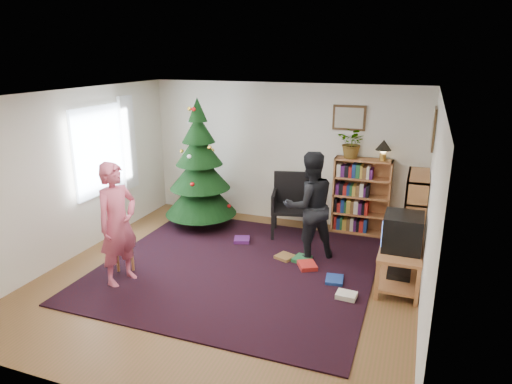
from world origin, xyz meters
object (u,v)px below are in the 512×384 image
(picture_back, at_px, (349,118))
(potted_plant, at_px, (353,143))
(picture_right, at_px, (434,129))
(bookshelf_right, at_px, (415,216))
(tv_stand, at_px, (400,264))
(person_by_chair, at_px, (309,206))
(stool, at_px, (124,243))
(bookshelf_back, at_px, (361,195))
(person_standing, at_px, (118,224))
(armchair, at_px, (292,201))
(table_lamp, at_px, (384,146))
(crt_tv, at_px, (403,232))
(christmas_tree, at_px, (200,175))

(picture_back, relative_size, potted_plant, 1.07)
(picture_right, bearing_deg, potted_plant, 154.20)
(bookshelf_right, distance_m, tv_stand, 1.09)
(person_by_chair, bearing_deg, potted_plant, -143.36)
(picture_back, distance_m, stool, 4.11)
(picture_right, distance_m, person_by_chair, 2.09)
(bookshelf_back, height_order, bookshelf_right, same)
(tv_stand, bearing_deg, person_standing, -161.78)
(tv_stand, distance_m, armchair, 2.29)
(bookshelf_right, height_order, armchair, bookshelf_right)
(tv_stand, distance_m, table_lamp, 2.20)
(crt_tv, height_order, person_by_chair, person_by_chair)
(bookshelf_right, height_order, crt_tv, bookshelf_right)
(potted_plant, bearing_deg, stool, -135.93)
(bookshelf_back, height_order, armchair, bookshelf_back)
(tv_stand, bearing_deg, bookshelf_right, 83.39)
(picture_back, xyz_separation_m, picture_right, (1.33, -0.73, 0.00))
(armchair, bearing_deg, potted_plant, 14.42)
(christmas_tree, xyz_separation_m, crt_tv, (3.47, -1.09, -0.17))
(armchair, height_order, table_lamp, table_lamp)
(armchair, bearing_deg, bookshelf_right, -20.93)
(tv_stand, height_order, crt_tv, crt_tv)
(picture_back, distance_m, potted_plant, 0.43)
(bookshelf_back, distance_m, crt_tv, 1.94)
(person_by_chair, distance_m, table_lamp, 1.73)
(person_by_chair, height_order, table_lamp, person_by_chair)
(bookshelf_back, xyz_separation_m, stool, (-2.93, -2.64, -0.25))
(picture_back, relative_size, tv_stand, 0.57)
(picture_right, bearing_deg, armchair, 176.61)
(picture_back, xyz_separation_m, person_standing, (-2.46, -3.08, -1.11))
(bookshelf_back, bearing_deg, table_lamp, 0.00)
(person_by_chair, bearing_deg, person_standing, 0.58)
(bookshelf_right, xyz_separation_m, stool, (-3.81, -1.90, -0.25))
(armchair, xyz_separation_m, person_by_chair, (0.51, -0.83, 0.25))
(bookshelf_right, height_order, tv_stand, bookshelf_right)
(bookshelf_right, bearing_deg, person_standing, 121.04)
(picture_right, xyz_separation_m, stool, (-3.95, -2.05, -1.53))
(bookshelf_back, bearing_deg, picture_back, 156.08)
(picture_right, xyz_separation_m, bookshelf_right, (-0.14, -0.15, -1.29))
(bookshelf_right, xyz_separation_m, potted_plant, (-1.09, 0.74, 0.89))
(picture_back, distance_m, crt_tv, 2.48)
(bookshelf_right, distance_m, stool, 4.27)
(picture_back, relative_size, armchair, 0.52)
(christmas_tree, xyz_separation_m, bookshelf_back, (2.70, 0.69, -0.29))
(picture_back, height_order, stool, picture_back)
(picture_right, relative_size, table_lamp, 1.75)
(bookshelf_back, relative_size, armchair, 1.23)
(person_by_chair, bearing_deg, stool, -6.61)
(crt_tv, xyz_separation_m, armchair, (-1.86, 1.31, -0.21))
(christmas_tree, xyz_separation_m, tv_stand, (3.47, -1.09, -0.62))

